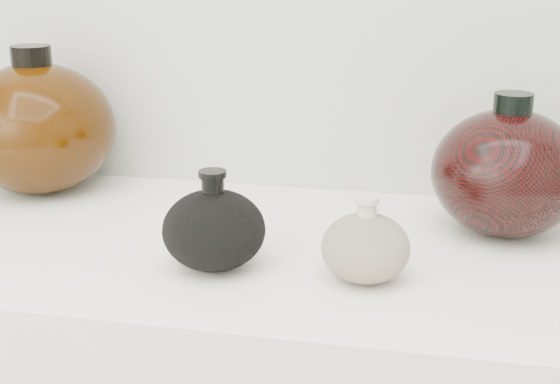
% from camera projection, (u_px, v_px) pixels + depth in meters
% --- Properties ---
extents(black_gourd_vase, '(0.13, 0.13, 0.12)m').
position_uv_depth(black_gourd_vase, '(214.00, 229.00, 0.93)').
color(black_gourd_vase, black).
rests_on(black_gourd_vase, display_counter).
extents(cream_gourd_vase, '(0.12, 0.12, 0.10)m').
position_uv_depth(cream_gourd_vase, '(366.00, 247.00, 0.89)').
color(cream_gourd_vase, '#BAA390').
rests_on(cream_gourd_vase, display_counter).
extents(left_round_pot, '(0.24, 0.24, 0.23)m').
position_uv_depth(left_round_pot, '(38.00, 128.00, 1.21)').
color(left_round_pot, black).
rests_on(left_round_pot, display_counter).
extents(right_round_pot, '(0.25, 0.25, 0.19)m').
position_uv_depth(right_round_pot, '(507.00, 172.00, 1.03)').
color(right_round_pot, black).
rests_on(right_round_pot, display_counter).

